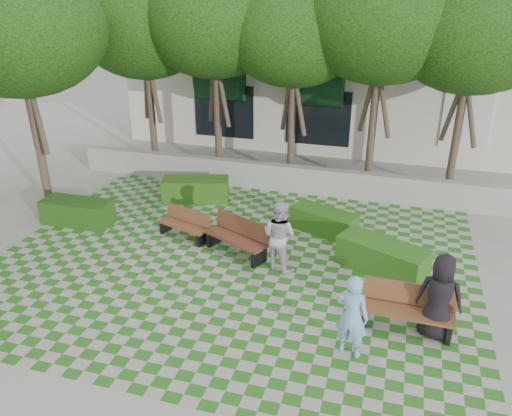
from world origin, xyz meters
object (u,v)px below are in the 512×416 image
(bench_east, at_px, (408,309))
(hedge_east, at_px, (382,257))
(hedge_west, at_px, (78,212))
(person_white, at_px, (279,236))
(person_dark, at_px, (440,297))
(bench_west, at_px, (185,225))
(hedge_midleft, at_px, (196,189))
(bench_mid, at_px, (238,238))
(hedge_midright, at_px, (324,221))
(person_blue, at_px, (352,316))

(bench_east, height_order, hedge_east, bench_east)
(hedge_east, bearing_deg, hedge_west, 178.86)
(person_white, bearing_deg, person_dark, 175.30)
(bench_west, bearing_deg, hedge_midleft, 124.27)
(bench_mid, bearing_deg, hedge_midright, 68.71)
(hedge_west, xyz_separation_m, person_white, (6.33, -0.78, 0.55))
(bench_mid, bearing_deg, person_dark, 1.85)
(bench_west, distance_m, hedge_west, 3.41)
(person_blue, bearing_deg, bench_east, -120.20)
(bench_west, relative_size, hedge_east, 0.75)
(hedge_midleft, bearing_deg, person_dark, -34.51)
(bench_mid, relative_size, hedge_east, 0.88)
(bench_west, distance_m, person_dark, 7.06)
(hedge_midright, xyz_separation_m, person_white, (-0.74, -2.30, 0.58))
(hedge_midleft, distance_m, person_dark, 8.91)
(bench_west, distance_m, hedge_east, 5.39)
(person_white, bearing_deg, bench_west, 3.01)
(person_dark, bearing_deg, bench_mid, -13.54)
(bench_east, relative_size, person_dark, 1.01)
(bench_east, xyz_separation_m, person_blue, (-1.03, -1.11, 0.40))
(hedge_midright, distance_m, person_blue, 5.20)
(hedge_midright, bearing_deg, hedge_east, -44.45)
(person_blue, relative_size, person_white, 0.96)
(person_dark, relative_size, person_white, 1.01)
(hedge_midright, height_order, hedge_midleft, hedge_midleft)
(bench_east, bearing_deg, person_dark, -5.09)
(hedge_midright, bearing_deg, person_dark, -53.48)
(bench_mid, height_order, hedge_east, bench_mid)
(person_blue, bearing_deg, hedge_east, -84.16)
(bench_west, relative_size, person_white, 0.89)
(bench_west, bearing_deg, hedge_west, -160.85)
(person_blue, distance_m, person_white, 3.40)
(bench_west, distance_m, person_blue, 6.15)
(bench_east, relative_size, person_blue, 1.06)
(hedge_east, xyz_separation_m, hedge_west, (-8.80, 0.18, -0.02))
(bench_east, bearing_deg, hedge_east, 107.61)
(bench_east, distance_m, hedge_midright, 4.55)
(hedge_east, xyz_separation_m, person_blue, (-0.39, -3.30, 0.49))
(hedge_west, relative_size, person_white, 1.13)
(bench_east, distance_m, hedge_west, 9.73)
(hedge_midright, relative_size, hedge_west, 0.92)
(bench_east, distance_m, bench_west, 6.50)
(hedge_midright, relative_size, person_blue, 1.09)
(hedge_west, bearing_deg, bench_west, 1.34)
(bench_east, relative_size, bench_west, 1.14)
(bench_east, height_order, person_dark, person_dark)
(hedge_midright, bearing_deg, person_blue, -74.97)
(hedge_east, relative_size, person_dark, 1.19)
(bench_east, distance_m, hedge_east, 2.28)
(bench_mid, bearing_deg, bench_west, -169.97)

